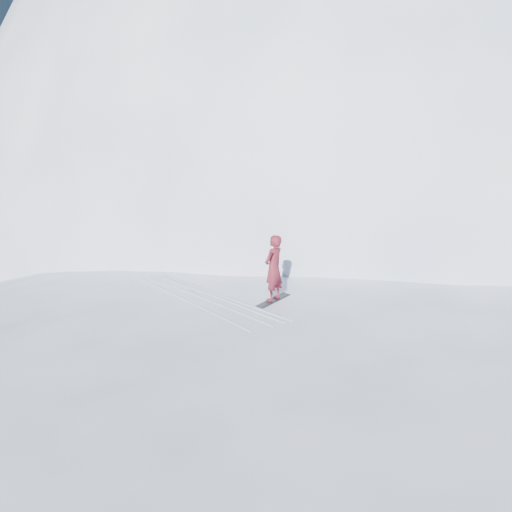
{
  "coord_description": "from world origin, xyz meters",
  "views": [
    {
      "loc": [
        -5.83,
        -7.02,
        6.99
      ],
      "look_at": [
        0.75,
        4.46,
        3.5
      ],
      "focal_mm": 32.0,
      "sensor_mm": 36.0,
      "label": 1
    }
  ],
  "objects": [
    {
      "name": "ground",
      "position": [
        0.0,
        0.0,
        0.0
      ],
      "size": [
        400.0,
        400.0,
        0.0
      ],
      "primitive_type": "plane",
      "color": "white",
      "rests_on": "ground"
    },
    {
      "name": "snowboarder",
      "position": [
        0.75,
        3.46,
        3.37
      ],
      "size": [
        0.82,
        0.7,
        1.9
      ],
      "primitive_type": "imported",
      "rotation": [
        0.0,
        0.0,
        3.56
      ],
      "color": "maroon",
      "rests_on": "snowboard"
    },
    {
      "name": "near_ridge",
      "position": [
        1.0,
        3.0,
        0.0
      ],
      "size": [
        36.0,
        28.0,
        4.8
      ],
      "primitive_type": "ellipsoid",
      "color": "white",
      "rests_on": "ground"
    },
    {
      "name": "snowboard",
      "position": [
        0.75,
        3.46,
        2.41
      ],
      "size": [
        1.4,
        0.81,
        0.02
      ],
      "primitive_type": "cube",
      "rotation": [
        0.0,
        0.0,
        0.41
      ],
      "color": "black",
      "rests_on": "near_ridge"
    },
    {
      "name": "peak_shoulder",
      "position": [
        10.0,
        20.0,
        0.0
      ],
      "size": [
        28.0,
        24.0,
        18.0
      ],
      "primitive_type": "ellipsoid",
      "color": "white",
      "rests_on": "ground"
    },
    {
      "name": "summit_peak",
      "position": [
        22.0,
        26.0,
        0.0
      ],
      "size": [
        60.0,
        56.0,
        56.0
      ],
      "primitive_type": "ellipsoid",
      "color": "white",
      "rests_on": "ground"
    },
    {
      "name": "wind_bumps",
      "position": [
        -0.56,
        2.12,
        0.0
      ],
      "size": [
        16.0,
        14.4,
        1.0
      ],
      "color": "white",
      "rests_on": "ground"
    },
    {
      "name": "board_tracks",
      "position": [
        -0.86,
        4.78,
        2.42
      ],
      "size": [
        2.47,
        5.9,
        0.04
      ],
      "color": "silver",
      "rests_on": "ground"
    }
  ]
}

